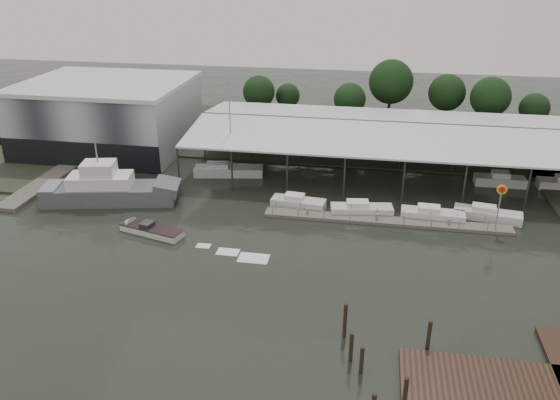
% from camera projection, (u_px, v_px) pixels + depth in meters
% --- Properties ---
extents(ground, '(200.00, 200.00, 0.00)m').
position_uv_depth(ground, '(237.00, 254.00, 56.00)').
color(ground, black).
rests_on(ground, ground).
extents(land_strip_far, '(140.00, 30.00, 0.30)m').
position_uv_depth(land_strip_far, '(296.00, 133.00, 93.68)').
color(land_strip_far, '#313729').
rests_on(land_strip_far, ground).
extents(land_strip_west, '(20.00, 40.00, 0.30)m').
position_uv_depth(land_strip_west, '(44.00, 142.00, 89.17)').
color(land_strip_west, '#313729').
rests_on(land_strip_west, ground).
extents(storage_warehouse, '(24.50, 20.50, 10.50)m').
position_uv_depth(storage_warehouse, '(108.00, 115.00, 85.11)').
color(storage_warehouse, '#AEB4B9').
rests_on(storage_warehouse, ground).
extents(covered_boat_shed, '(58.24, 24.00, 6.96)m').
position_uv_depth(covered_boat_shed, '(403.00, 127.00, 75.96)').
color(covered_boat_shed, white).
rests_on(covered_boat_shed, ground).
extents(trawler_dock, '(3.00, 18.00, 0.50)m').
position_uv_depth(trawler_dock, '(45.00, 182.00, 73.17)').
color(trawler_dock, slate).
rests_on(trawler_dock, ground).
extents(floating_dock, '(28.00, 2.00, 1.40)m').
position_uv_depth(floating_dock, '(385.00, 221.00, 62.55)').
color(floating_dock, slate).
rests_on(floating_dock, ground).
extents(shell_fuel_sign, '(1.10, 0.18, 5.55)m').
position_uv_depth(shell_fuel_sign, '(500.00, 199.00, 59.13)').
color(shell_fuel_sign, gray).
rests_on(shell_fuel_sign, ground).
extents(boardwalk_platform, '(15.00, 12.00, 0.50)m').
position_uv_depth(boardwalk_platform, '(524.00, 389.00, 38.35)').
color(boardwalk_platform, '#3A2517').
rests_on(boardwalk_platform, ground).
extents(grey_trawler, '(17.19, 7.60, 8.84)m').
position_uv_depth(grey_trawler, '(111.00, 190.00, 67.37)').
color(grey_trawler, '#585E62').
rests_on(grey_trawler, ground).
extents(white_sailboat, '(9.77, 4.16, 13.54)m').
position_uv_depth(white_sailboat, '(227.00, 171.00, 75.87)').
color(white_sailboat, white).
rests_on(white_sailboat, ground).
extents(speedboat_underway, '(18.64, 6.75, 2.00)m').
position_uv_depth(speedboat_underway, '(147.00, 229.00, 60.28)').
color(speedboat_underway, white).
rests_on(speedboat_underway, ground).
extents(moored_cruiser_0, '(6.74, 2.96, 1.70)m').
position_uv_depth(moored_cruiser_0, '(298.00, 202.00, 66.24)').
color(moored_cruiser_0, white).
rests_on(moored_cruiser_0, ground).
extents(moored_cruiser_1, '(7.50, 3.15, 1.70)m').
position_uv_depth(moored_cruiser_1, '(361.00, 209.00, 64.44)').
color(moored_cruiser_1, white).
rests_on(moored_cruiser_1, ground).
extents(moored_cruiser_2, '(7.29, 2.57, 1.70)m').
position_uv_depth(moored_cruiser_2, '(432.00, 214.00, 63.18)').
color(moored_cruiser_2, white).
rests_on(moored_cruiser_2, ground).
extents(moored_cruiser_3, '(7.80, 3.56, 1.70)m').
position_uv_depth(moored_cruiser_3, '(487.00, 214.00, 63.29)').
color(moored_cruiser_3, white).
rests_on(moored_cruiser_3, ground).
extents(mooring_pilings, '(6.80, 9.42, 3.70)m').
position_uv_depth(mooring_pilings, '(376.00, 362.00, 39.68)').
color(mooring_pilings, '#312518').
rests_on(mooring_pilings, ground).
extents(horizon_tree_line, '(67.97, 11.27, 11.60)m').
position_uv_depth(horizon_tree_line, '(442.00, 94.00, 93.10)').
color(horizon_tree_line, black).
rests_on(horizon_tree_line, ground).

